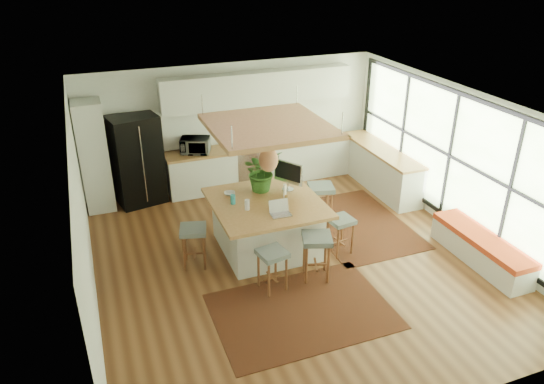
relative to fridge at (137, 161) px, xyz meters
name	(u,v)px	position (x,y,z in m)	size (l,w,h in m)	color
floor	(293,259)	(2.13, -3.19, -0.93)	(7.00, 7.00, 0.00)	#522C17
ceiling	(296,108)	(2.13, -3.19, 1.78)	(7.00, 7.00, 0.00)	white
wall_back	(232,124)	(2.13, 0.31, 0.42)	(6.50, 6.50, 0.00)	silver
wall_front	(426,325)	(2.13, -6.69, 0.42)	(6.50, 6.50, 0.00)	silver
wall_left	(83,224)	(-1.12, -3.19, 0.42)	(7.00, 7.00, 0.00)	silver
wall_right	(459,161)	(5.38, -3.19, 0.42)	(7.00, 7.00, 0.00)	silver
window_wall	(458,159)	(5.35, -3.19, 0.47)	(0.10, 6.20, 2.60)	black
pantry	(94,157)	(-0.82, -0.01, 0.20)	(0.55, 0.60, 2.25)	silver
back_counter_base	(261,164)	(2.68, -0.01, -0.49)	(4.20, 0.60, 0.88)	silver
back_counter_top	(261,145)	(2.68, -0.01, -0.03)	(4.24, 0.64, 0.05)	#925E34
backsplash	(256,122)	(2.68, 0.29, 0.43)	(4.20, 0.02, 0.80)	white
upper_cabinets	(258,88)	(2.68, 0.13, 1.22)	(4.20, 0.34, 0.70)	silver
range	(250,164)	(2.43, -0.01, -0.43)	(0.76, 0.62, 1.00)	#A5A5AA
right_counter_base	(380,169)	(5.06, -1.19, -0.49)	(0.60, 2.50, 0.88)	silver
right_counter_top	(382,150)	(5.06, -1.19, -0.03)	(0.64, 2.54, 0.05)	#925E34
window_bench	(481,249)	(5.08, -4.39, -0.68)	(0.52, 2.00, 0.50)	silver
ceiling_panel	(268,142)	(1.83, -2.79, 1.12)	(1.86, 1.86, 0.80)	#925E34
rug_near	(302,311)	(1.72, -4.53, -0.92)	(2.60, 1.80, 0.01)	black
rug_right	(356,224)	(3.76, -2.51, -0.92)	(1.80, 2.60, 0.01)	black
fridge	(137,161)	(0.00, 0.00, 0.00)	(0.93, 0.73, 1.87)	black
island	(267,225)	(1.84, -2.68, -0.46)	(1.85, 1.85, 0.93)	#925E34
stool_near_left	(272,270)	(1.50, -3.85, -0.57)	(0.41, 0.41, 0.70)	#505859
stool_near_right	(316,259)	(2.27, -3.81, -0.57)	(0.46, 0.46, 0.78)	#505859
stool_right_front	(340,234)	(2.99, -3.27, -0.57)	(0.40, 0.40, 0.68)	#505859
stool_right_back	(320,205)	(3.14, -2.15, -0.57)	(0.46, 0.46, 0.78)	#505859
stool_left_side	(194,247)	(0.52, -2.76, -0.57)	(0.43, 0.43, 0.73)	#505859
laptop	(281,209)	(1.89, -3.22, 0.12)	(0.33, 0.35, 0.25)	#A5A5AA
monitor	(288,176)	(2.36, -2.37, 0.26)	(0.59, 0.21, 0.55)	#A5A5AA
microwave	(195,144)	(1.23, 0.01, 0.20)	(0.60, 0.33, 0.41)	#A5A5AA
island_plant	(262,175)	(1.92, -2.21, 0.29)	(0.66, 0.74, 0.58)	#1E4C19
island_bowl	(230,194)	(1.32, -2.21, 0.03)	(0.20, 0.20, 0.05)	white
island_bottle_0	(234,199)	(1.29, -2.58, 0.10)	(0.07, 0.07, 0.19)	#2EA9BB
island_bottle_1	(247,204)	(1.44, -2.83, 0.10)	(0.07, 0.07, 0.19)	silver
island_bottle_2	(286,202)	(2.09, -2.98, 0.10)	(0.07, 0.07, 0.19)	olive
island_bottle_3	(284,192)	(2.19, -2.63, 0.10)	(0.07, 0.07, 0.19)	white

